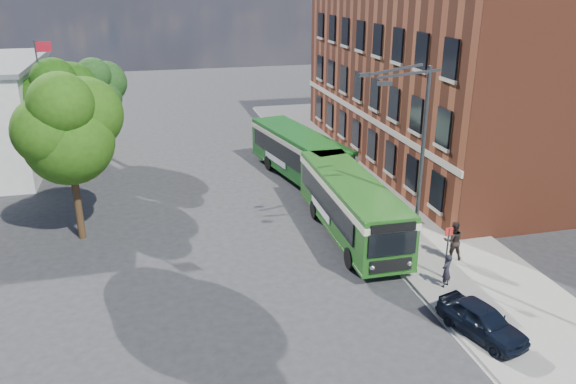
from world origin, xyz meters
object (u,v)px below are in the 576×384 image
object	(u,v)px
street_lamp	(414,163)
parked_car	(482,320)
bus_front	(351,201)
bus_rear	(299,151)

from	to	relation	value
street_lamp	parked_car	world-z (taller)	street_lamp
bus_front	parked_car	distance (m)	9.80
street_lamp	parked_car	xyz separation A→B (m)	(-0.04, -6.33, -4.03)
bus_front	bus_rear	size ratio (longest dim) A/B	1.00
street_lamp	bus_front	distance (m)	4.71
bus_front	bus_rear	world-z (taller)	same
bus_front	parked_car	size ratio (longest dim) A/B	3.02
street_lamp	bus_front	bearing A→B (deg)	116.57
street_lamp	parked_car	bearing A→B (deg)	-90.34
street_lamp	bus_rear	world-z (taller)	street_lamp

